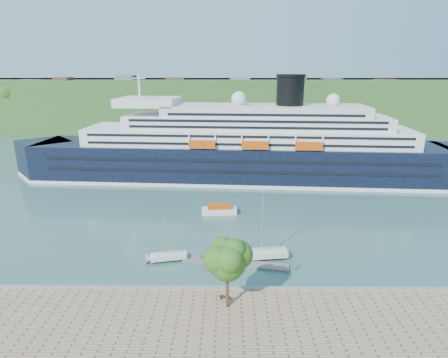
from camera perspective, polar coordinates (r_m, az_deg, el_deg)
ground at (r=53.03m, az=-4.42°, el=-17.11°), size 400.00×400.00×0.00m
far_hillside at (r=189.78m, az=-0.75°, el=11.34°), size 400.00×50.00×24.00m
quay_coping at (r=52.23m, az=-4.47°, el=-16.18°), size 220.00×0.50×0.30m
cruise_ship at (r=100.14m, az=2.24°, el=7.73°), size 125.35×26.13×27.94m
park_bench at (r=49.78m, az=0.24°, el=-17.52°), size 1.55×0.97×0.92m
promenade_tree at (r=46.21m, az=0.48°, el=-13.81°), size 6.03×6.03×9.99m
floating_pontoon at (r=59.81m, az=1.68°, el=-12.63°), size 16.73×5.22×0.37m
sailboat_white_near at (r=59.45m, az=-8.60°, el=-8.81°), size 6.52×3.02×8.13m
sailboat_red at (r=57.86m, az=0.51°, el=-9.34°), size 6.38×1.99×8.17m
sailboat_white_far at (r=59.16m, az=6.33°, el=-7.70°), size 8.19×3.27×10.29m
tender_launch at (r=78.56m, az=-0.74°, el=-4.58°), size 7.51×3.06×2.03m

